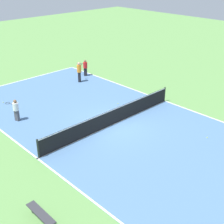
{
  "coord_description": "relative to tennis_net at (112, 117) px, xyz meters",
  "views": [
    {
      "loc": [
        11.78,
        12.31,
        9.14
      ],
      "look_at": [
        0.0,
        0.0,
        0.9
      ],
      "focal_mm": 50.0,
      "sensor_mm": 36.0,
      "label": 1
    }
  ],
  "objects": [
    {
      "name": "ground_plane",
      "position": [
        0.0,
        0.0,
        -0.58
      ],
      "size": [
        80.0,
        80.0,
        0.0
      ],
      "primitive_type": "plane",
      "color": "#60934C"
    },
    {
      "name": "court_surface",
      "position": [
        0.0,
        0.0,
        -0.57
      ],
      "size": [
        10.72,
        22.29,
        0.02
      ],
      "color": "#4C729E",
      "rests_on": "ground_plane"
    },
    {
      "name": "tennis_net",
      "position": [
        0.0,
        0.0,
        0.0
      ],
      "size": [
        10.52,
        0.1,
        1.09
      ],
      "color": "black",
      "rests_on": "court_surface"
    },
    {
      "name": "bench",
      "position": [
        7.49,
        3.86,
        -0.19
      ],
      "size": [
        0.36,
        1.62,
        0.45
      ],
      "rotation": [
        0.0,
        0.0,
        1.57
      ],
      "color": "#333338",
      "rests_on": "ground_plane"
    },
    {
      "name": "player_coach_red",
      "position": [
        -4.68,
        -8.3,
        0.26
      ],
      "size": [
        0.83,
        0.94,
        1.44
      ],
      "rotation": [
        0.0,
        0.0,
        5.37
      ],
      "color": "black",
      "rests_on": "court_surface"
    },
    {
      "name": "player_center_orange",
      "position": [
        -3.34,
        -7.42,
        0.43
      ],
      "size": [
        0.92,
        0.87,
        1.7
      ],
      "rotation": [
        0.0,
        0.0,
        3.87
      ],
      "color": "black",
      "rests_on": "court_surface"
    },
    {
      "name": "player_near_white",
      "position": [
        3.94,
        -4.59,
        0.26
      ],
      "size": [
        0.68,
        0.99,
        1.44
      ],
      "rotation": [
        0.0,
        0.0,
        5.12
      ],
      "color": "#4C4C51",
      "rests_on": "court_surface"
    },
    {
      "name": "tennis_ball_near_net",
      "position": [
        3.34,
        -7.79,
        -0.52
      ],
      "size": [
        0.07,
        0.07,
        0.07
      ],
      "primitive_type": "sphere",
      "color": "#CCE033",
      "rests_on": "court_surface"
    },
    {
      "name": "tennis_ball_far_baseline",
      "position": [
        -2.46,
        -1.96,
        -0.52
      ],
      "size": [
        0.07,
        0.07,
        0.07
      ],
      "primitive_type": "sphere",
      "color": "#CCE033",
      "rests_on": "court_surface"
    },
    {
      "name": "tennis_ball_right_alley",
      "position": [
        -2.83,
        4.94,
        -0.52
      ],
      "size": [
        0.07,
        0.07,
        0.07
      ],
      "primitive_type": "sphere",
      "color": "#CCE033",
      "rests_on": "court_surface"
    }
  ]
}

